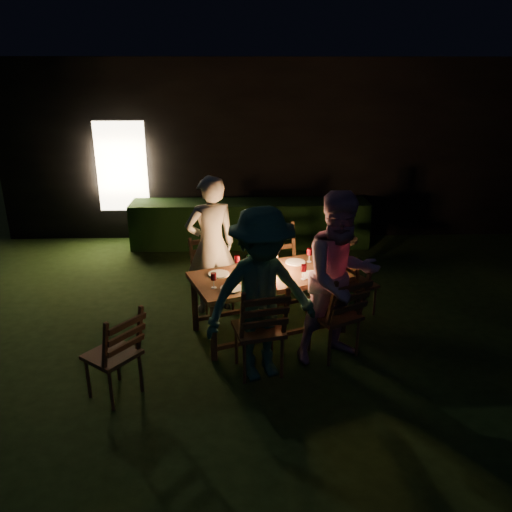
{
  "coord_description": "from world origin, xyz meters",
  "views": [
    {
      "loc": [
        -0.67,
        -4.85,
        2.99
      ],
      "look_at": [
        -0.49,
        0.79,
        0.88
      ],
      "focal_mm": 35.0,
      "sensor_mm": 36.0,
      "label": 1
    }
  ],
  "objects_px": {
    "person_house_side": "(211,245)",
    "chair_near_right": "(335,329)",
    "dining_table": "(269,280)",
    "chair_far_left": "(213,289)",
    "chair_end": "(356,294)",
    "lantern": "(272,260)",
    "chair_far_right": "(283,277)",
    "person_opp_right": "(340,279)",
    "bottle_bucket_a": "(337,228)",
    "side_table": "(339,244)",
    "ice_bucket": "(340,231)",
    "chair_spare": "(115,369)",
    "chair_near_left": "(259,344)",
    "person_opp_left": "(261,296)",
    "bottle_bucket_b": "(343,227)",
    "bottle_table": "(250,266)"
  },
  "relations": [
    {
      "from": "lantern",
      "to": "bottle_bucket_b",
      "type": "height_order",
      "value": "lantern"
    },
    {
      "from": "person_opp_left",
      "to": "lantern",
      "type": "xyz_separation_m",
      "value": [
        0.16,
        0.99,
        -0.0
      ]
    },
    {
      "from": "chair_near_left",
      "to": "bottle_table",
      "type": "bearing_deg",
      "value": 82.69
    },
    {
      "from": "bottle_table",
      "to": "chair_far_right",
      "type": "bearing_deg",
      "value": 64.48
    },
    {
      "from": "side_table",
      "to": "bottle_bucket_a",
      "type": "relative_size",
      "value": 2.18
    },
    {
      "from": "person_opp_right",
      "to": "bottle_bucket_a",
      "type": "relative_size",
      "value": 5.86
    },
    {
      "from": "person_house_side",
      "to": "person_opp_left",
      "type": "height_order",
      "value": "person_opp_left"
    },
    {
      "from": "chair_far_right",
      "to": "chair_near_left",
      "type": "bearing_deg",
      "value": 61.53
    },
    {
      "from": "side_table",
      "to": "ice_bucket",
      "type": "bearing_deg",
      "value": 116.57
    },
    {
      "from": "person_opp_right",
      "to": "bottle_bucket_a",
      "type": "bearing_deg",
      "value": 59.64
    },
    {
      "from": "chair_near_left",
      "to": "lantern",
      "type": "relative_size",
      "value": 3.09
    },
    {
      "from": "bottle_bucket_a",
      "to": "bottle_bucket_b",
      "type": "height_order",
      "value": "same"
    },
    {
      "from": "person_opp_right",
      "to": "ice_bucket",
      "type": "xyz_separation_m",
      "value": [
        0.4,
        2.05,
        -0.13
      ]
    },
    {
      "from": "chair_near_left",
      "to": "person_house_side",
      "type": "height_order",
      "value": "person_house_side"
    },
    {
      "from": "chair_end",
      "to": "side_table",
      "type": "height_order",
      "value": "chair_end"
    },
    {
      "from": "chair_near_right",
      "to": "bottle_table",
      "type": "distance_m",
      "value": 1.19
    },
    {
      "from": "person_opp_left",
      "to": "bottle_table",
      "type": "xyz_separation_m",
      "value": [
        -0.1,
        0.84,
        -0.02
      ]
    },
    {
      "from": "chair_end",
      "to": "person_house_side",
      "type": "relative_size",
      "value": 0.5
    },
    {
      "from": "chair_far_right",
      "to": "chair_end",
      "type": "relative_size",
      "value": 1.18
    },
    {
      "from": "person_house_side",
      "to": "person_opp_left",
      "type": "distance_m",
      "value": 1.64
    },
    {
      "from": "chair_near_left",
      "to": "bottle_bucket_a",
      "type": "xyz_separation_m",
      "value": [
        1.21,
        2.28,
        0.53
      ]
    },
    {
      "from": "dining_table",
      "to": "chair_near_right",
      "type": "relative_size",
      "value": 1.88
    },
    {
      "from": "bottle_bucket_a",
      "to": "person_opp_right",
      "type": "bearing_deg",
      "value": -99.79
    },
    {
      "from": "chair_far_left",
      "to": "dining_table",
      "type": "bearing_deg",
      "value": 113.66
    },
    {
      "from": "chair_spare",
      "to": "bottle_bucket_a",
      "type": "bearing_deg",
      "value": -7.24
    },
    {
      "from": "chair_near_right",
      "to": "lantern",
      "type": "distance_m",
      "value": 1.08
    },
    {
      "from": "dining_table",
      "to": "bottle_bucket_a",
      "type": "bearing_deg",
      "value": 32.33
    },
    {
      "from": "bottle_bucket_a",
      "to": "side_table",
      "type": "bearing_deg",
      "value": 38.66
    },
    {
      "from": "chair_far_right",
      "to": "person_opp_right",
      "type": "distance_m",
      "value": 1.71
    },
    {
      "from": "bottle_table",
      "to": "chair_spare",
      "type": "bearing_deg",
      "value": -138.8
    },
    {
      "from": "chair_spare",
      "to": "bottle_bucket_b",
      "type": "bearing_deg",
      "value": -7.47
    },
    {
      "from": "dining_table",
      "to": "bottle_bucket_b",
      "type": "xyz_separation_m",
      "value": [
        1.16,
        1.48,
        0.19
      ]
    },
    {
      "from": "dining_table",
      "to": "ice_bucket",
      "type": "relative_size",
      "value": 6.61
    },
    {
      "from": "chair_far_right",
      "to": "chair_end",
      "type": "height_order",
      "value": "chair_far_right"
    },
    {
      "from": "side_table",
      "to": "bottle_bucket_a",
      "type": "bearing_deg",
      "value": -141.34
    },
    {
      "from": "dining_table",
      "to": "chair_near_right",
      "type": "bearing_deg",
      "value": -59.6
    },
    {
      "from": "chair_far_left",
      "to": "bottle_bucket_a",
      "type": "distance_m",
      "value": 2.02
    },
    {
      "from": "person_opp_left",
      "to": "bottle_bucket_b",
      "type": "bearing_deg",
      "value": 41.21
    },
    {
      "from": "chair_near_left",
      "to": "chair_end",
      "type": "relative_size",
      "value": 1.2
    },
    {
      "from": "person_opp_right",
      "to": "chair_spare",
      "type": "bearing_deg",
      "value": 175.05
    },
    {
      "from": "side_table",
      "to": "lantern",
      "type": "bearing_deg",
      "value": -128.12
    },
    {
      "from": "person_house_side",
      "to": "chair_near_right",
      "type": "bearing_deg",
      "value": 119.56
    },
    {
      "from": "chair_end",
      "to": "chair_spare",
      "type": "xyz_separation_m",
      "value": [
        -2.71,
        -1.67,
        0.02
      ]
    },
    {
      "from": "chair_near_right",
      "to": "person_house_side",
      "type": "bearing_deg",
      "value": 112.5
    },
    {
      "from": "person_opp_left",
      "to": "ice_bucket",
      "type": "relative_size",
      "value": 6.01
    },
    {
      "from": "bottle_bucket_a",
      "to": "bottle_bucket_b",
      "type": "bearing_deg",
      "value": 38.66
    },
    {
      "from": "dining_table",
      "to": "chair_far_left",
      "type": "relative_size",
      "value": 1.95
    },
    {
      "from": "chair_end",
      "to": "lantern",
      "type": "xyz_separation_m",
      "value": [
        -1.12,
        -0.37,
        0.63
      ]
    },
    {
      "from": "chair_end",
      "to": "bottle_bucket_b",
      "type": "xyz_separation_m",
      "value": [
        0.0,
        1.05,
        0.59
      ]
    },
    {
      "from": "person_house_side",
      "to": "chair_far_left",
      "type": "bearing_deg",
      "value": 87.12
    }
  ]
}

